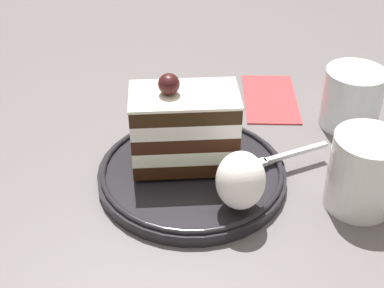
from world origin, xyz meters
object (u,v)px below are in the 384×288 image
at_px(dessert_plate, 192,173).
at_px(fork, 276,158).
at_px(whipped_cream_dollop, 241,180).
at_px(folded_napkin, 270,98).
at_px(cake_slice, 182,128).
at_px(drink_glass_near, 351,101).
at_px(drink_glass_far, 363,176).

bearing_deg(dessert_plate, fork, -168.27).
distance_m(whipped_cream_dollop, folded_napkin, 0.25).
relative_size(cake_slice, drink_glass_near, 1.60).
bearing_deg(drink_glass_near, cake_slice, 30.66).
xyz_separation_m(fork, drink_glass_near, (-0.10, -0.11, 0.01)).
height_order(drink_glass_far, folded_napkin, drink_glass_far).
relative_size(dessert_plate, drink_glass_far, 2.49).
bearing_deg(fork, dessert_plate, 11.73).
distance_m(fork, folded_napkin, 0.16).
bearing_deg(whipped_cream_dollop, drink_glass_far, -166.25).
distance_m(dessert_plate, drink_glass_far, 0.18).
distance_m(fork, drink_glass_near, 0.15).
xyz_separation_m(drink_glass_near, drink_glass_far, (0.01, 0.16, 0.01)).
bearing_deg(drink_glass_far, folded_napkin, -68.60).
bearing_deg(fork, whipped_cream_dollop, 62.16).
relative_size(cake_slice, drink_glass_far, 1.46).
relative_size(cake_slice, fork, 1.07).
height_order(drink_glass_near, drink_glass_far, drink_glass_far).
distance_m(drink_glass_near, drink_glass_far, 0.16).
bearing_deg(fork, cake_slice, 5.19).
height_order(dessert_plate, fork, fork).
bearing_deg(fork, drink_glass_far, 150.77).
bearing_deg(folded_napkin, cake_slice, 58.68).
distance_m(dessert_plate, cake_slice, 0.06).
xyz_separation_m(drink_glass_near, folded_napkin, (0.10, -0.05, -0.03)).
bearing_deg(dessert_plate, drink_glass_far, 171.15).
distance_m(dessert_plate, folded_napkin, 0.20).
xyz_separation_m(whipped_cream_dollop, drink_glass_far, (-0.12, -0.03, -0.01)).
xyz_separation_m(whipped_cream_dollop, folded_napkin, (-0.04, -0.24, -0.05)).
bearing_deg(drink_glass_near, fork, 48.56).
bearing_deg(cake_slice, whipped_cream_dollop, 133.35).
height_order(whipped_cream_dollop, fork, whipped_cream_dollop).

